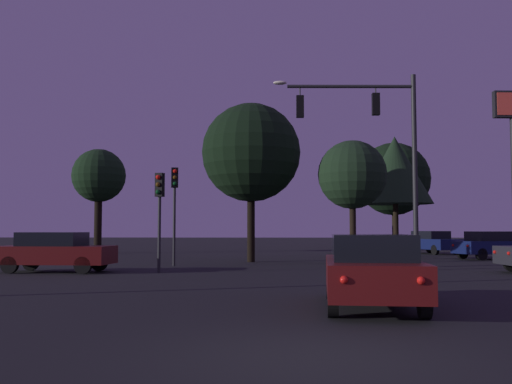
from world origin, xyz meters
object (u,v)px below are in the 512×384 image
traffic_signal_mast_arm (378,136)px  traffic_light_corner_left (159,201)px  car_parked_lot (432,242)px  tree_right_cluster (395,170)px  tree_lot_edge (99,177)px  car_nearside_lane (371,269)px  tree_behind_sign (352,175)px  car_crossing_left (55,251)px  tree_center_horizon (251,153)px  tree_left_far (393,179)px  traffic_light_corner_right (175,196)px  car_far_lane (492,245)px

traffic_signal_mast_arm → traffic_light_corner_left: (-8.54, -1.77, -2.75)m
traffic_signal_mast_arm → traffic_light_corner_left: 9.14m
traffic_light_corner_left → car_parked_lot: 22.92m
tree_right_cluster → tree_lot_edge: size_ratio=1.01×
car_nearside_lane → tree_behind_sign: bearing=83.9°
car_nearside_lane → car_crossing_left: 14.19m
car_nearside_lane → tree_center_horizon: (-3.28, 16.79, 4.70)m
car_parked_lot → tree_lot_edge: size_ratio=0.64×
tree_left_far → tree_lot_edge: (-21.67, -7.51, -0.41)m
traffic_light_corner_left → car_parked_lot: traffic_light_corner_left is taller
traffic_signal_mast_arm → tree_right_cluster: bearing=75.2°
traffic_light_corner_right → tree_center_horizon: size_ratio=0.55×
tree_behind_sign → tree_center_horizon: tree_center_horizon is taller
traffic_light_corner_right → tree_right_cluster: tree_right_cluster is taller
car_far_lane → tree_lot_edge: bearing=163.6°
car_far_lane → tree_center_horizon: tree_center_horizon is taller
tree_behind_sign → tree_right_cluster: tree_right_cluster is taller
traffic_signal_mast_arm → tree_left_far: 23.85m
traffic_light_corner_left → tree_lot_edge: 19.37m
car_nearside_lane → car_far_lane: (9.77, 19.88, -0.00)m
tree_behind_sign → traffic_light_corner_right: bearing=-165.5°
traffic_light_corner_right → car_crossing_left: 5.95m
traffic_light_corner_right → car_far_lane: 17.70m
car_crossing_left → tree_right_cluster: (15.58, 13.07, 4.39)m
tree_center_horizon → tree_lot_edge: size_ratio=1.12×
tree_left_far → tree_center_horizon: size_ratio=1.07×
car_nearside_lane → tree_left_far: 35.59m
tree_right_cluster → traffic_signal_mast_arm: bearing=-104.8°
car_far_lane → tree_right_cluster: size_ratio=0.62×
traffic_light_corner_left → tree_right_cluster: tree_right_cluster is taller
car_parked_lot → tree_left_far: size_ratio=0.53×
tree_lot_edge → tree_right_cluster: bearing=-12.5°
car_far_lane → tree_left_far: size_ratio=0.52×
car_parked_lot → tree_right_cluster: 6.86m
car_far_lane → tree_behind_sign: size_ratio=0.76×
tree_behind_sign → tree_lot_edge: (-15.92, 11.35, 1.02)m
car_far_lane → tree_left_far: (-2.36, 14.59, 4.88)m
car_crossing_left → tree_center_horizon: size_ratio=0.55×
car_crossing_left → traffic_signal_mast_arm: bearing=7.3°
car_nearside_lane → car_far_lane: size_ratio=1.02×
tree_center_horizon → traffic_signal_mast_arm: bearing=-45.9°
traffic_signal_mast_arm → car_parked_lot: traffic_signal_mast_arm is taller
car_far_lane → tree_left_far: bearing=99.2°
traffic_light_corner_right → car_nearside_lane: bearing=-64.0°
tree_behind_sign → tree_center_horizon: size_ratio=0.74×
tree_right_cluster → tree_lot_edge: tree_right_cluster is taller
traffic_signal_mast_arm → car_far_lane: traffic_signal_mast_arm is taller
tree_behind_sign → tree_center_horizon: 5.23m
car_crossing_left → tree_center_horizon: (7.16, 7.18, 4.70)m
traffic_signal_mast_arm → car_far_lane: (7.65, 8.67, -4.64)m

